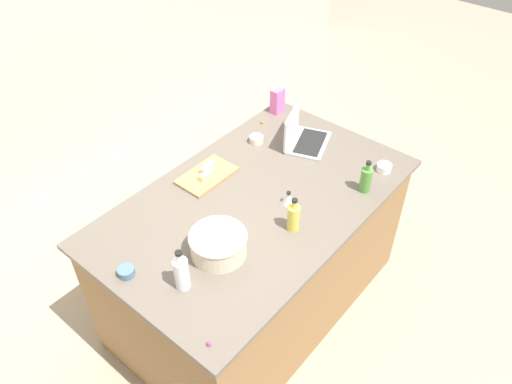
% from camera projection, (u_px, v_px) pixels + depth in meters
% --- Properties ---
extents(ground_plane, '(12.00, 12.00, 0.00)m').
position_uv_depth(ground_plane, '(256.00, 299.00, 3.35)').
color(ground_plane, gray).
extents(wall_back, '(8.00, 0.10, 2.60)m').
position_uv_depth(wall_back, '(21.00, 25.00, 3.53)').
color(wall_back, beige).
rests_on(wall_back, ground).
extents(island_counter, '(1.80, 1.09, 0.90)m').
position_uv_depth(island_counter, '(256.00, 254.00, 3.05)').
color(island_counter, olive).
rests_on(island_counter, ground).
extents(laptop, '(0.37, 0.32, 0.22)m').
position_uv_depth(laptop, '(303.00, 137.00, 3.11)').
color(laptop, '#B7B7BC').
rests_on(laptop, island_counter).
extents(mixing_bowl_large, '(0.28, 0.28, 0.12)m').
position_uv_depth(mixing_bowl_large, '(218.00, 244.00, 2.41)').
color(mixing_bowl_large, beige).
rests_on(mixing_bowl_large, island_counter).
extents(bottle_olive, '(0.06, 0.06, 0.20)m').
position_uv_depth(bottle_olive, '(366.00, 179.00, 2.76)').
color(bottle_olive, '#4C8C38').
rests_on(bottle_olive, island_counter).
extents(bottle_vinegar, '(0.07, 0.07, 0.23)m').
position_uv_depth(bottle_vinegar, '(182.00, 273.00, 2.24)').
color(bottle_vinegar, white).
rests_on(bottle_vinegar, island_counter).
extents(bottle_oil, '(0.06, 0.06, 0.20)m').
position_uv_depth(bottle_oil, '(294.00, 217.00, 2.53)').
color(bottle_oil, '#DBC64C').
rests_on(bottle_oil, island_counter).
extents(cutting_board, '(0.33, 0.20, 0.02)m').
position_uv_depth(cutting_board, '(207.00, 176.00, 2.89)').
color(cutting_board, '#AD7F4C').
rests_on(cutting_board, island_counter).
extents(butter_stick_left, '(0.11, 0.04, 0.04)m').
position_uv_depth(butter_stick_left, '(208.00, 175.00, 2.85)').
color(butter_stick_left, '#F4E58C').
rests_on(butter_stick_left, cutting_board).
extents(butter_stick_right, '(0.11, 0.04, 0.04)m').
position_uv_depth(butter_stick_right, '(208.00, 167.00, 2.91)').
color(butter_stick_right, '#F4E58C').
rests_on(butter_stick_right, cutting_board).
extents(ramekin_small, '(0.08, 0.08, 0.04)m').
position_uv_depth(ramekin_small, '(126.00, 272.00, 2.34)').
color(ramekin_small, slate).
rests_on(ramekin_small, island_counter).
extents(ramekin_medium, '(0.09, 0.09, 0.04)m').
position_uv_depth(ramekin_medium, '(256.00, 139.00, 3.14)').
color(ramekin_medium, beige).
rests_on(ramekin_medium, island_counter).
extents(ramekin_wide, '(0.09, 0.09, 0.04)m').
position_uv_depth(ramekin_wide, '(384.00, 167.00, 2.93)').
color(ramekin_wide, white).
rests_on(ramekin_wide, island_counter).
extents(kitchen_timer, '(0.07, 0.07, 0.08)m').
position_uv_depth(kitchen_timer, '(288.00, 198.00, 2.71)').
color(kitchen_timer, '#B2B2B7').
rests_on(kitchen_timer, island_counter).
extents(candy_bag, '(0.09, 0.06, 0.17)m').
position_uv_depth(candy_bag, '(277.00, 101.00, 3.37)').
color(candy_bag, pink).
rests_on(candy_bag, island_counter).
extents(candy_0, '(0.02, 0.02, 0.02)m').
position_uv_depth(candy_0, '(209.00, 344.00, 2.07)').
color(candy_0, '#CC3399').
rests_on(candy_0, island_counter).
extents(candy_1, '(0.02, 0.02, 0.02)m').
position_uv_depth(candy_1, '(302.00, 135.00, 3.20)').
color(candy_1, green).
rests_on(candy_1, island_counter).
extents(candy_2, '(0.02, 0.02, 0.02)m').
position_uv_depth(candy_2, '(296.00, 113.00, 3.39)').
color(candy_2, yellow).
rests_on(candy_2, island_counter).
extents(candy_3, '(0.02, 0.02, 0.02)m').
position_uv_depth(candy_3, '(291.00, 140.00, 3.16)').
color(candy_3, orange).
rests_on(candy_3, island_counter).
extents(candy_4, '(0.02, 0.02, 0.02)m').
position_uv_depth(candy_4, '(262.00, 122.00, 3.31)').
color(candy_4, orange).
rests_on(candy_4, island_counter).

